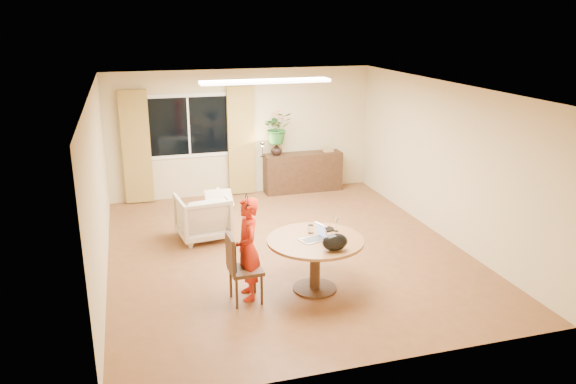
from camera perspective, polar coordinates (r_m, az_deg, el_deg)
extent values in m
plane|color=brown|center=(9.09, -0.25, -5.94)|extent=(6.50, 6.50, 0.00)
plane|color=white|center=(8.40, -0.27, 10.56)|extent=(6.50, 6.50, 0.00)
plane|color=#D5BD8A|center=(11.73, -4.65, 6.04)|extent=(5.50, 0.00, 5.50)
plane|color=#D5BD8A|center=(8.36, -18.70, 0.48)|extent=(0.00, 6.50, 6.50)
plane|color=#D5BD8A|center=(9.75, 15.50, 3.11)|extent=(0.00, 6.50, 6.50)
cube|color=white|center=(11.51, -10.06, 6.62)|extent=(1.70, 0.02, 1.30)
cube|color=black|center=(11.50, -10.05, 6.61)|extent=(1.55, 0.01, 1.15)
cube|color=white|center=(11.50, -10.05, 6.61)|extent=(0.04, 0.01, 1.15)
cube|color=olive|center=(11.45, -15.16, 4.40)|extent=(0.55, 0.08, 2.25)
cube|color=olive|center=(11.66, -4.78, 5.19)|extent=(0.55, 0.08, 2.25)
cube|color=white|center=(9.56, -2.28, 11.17)|extent=(2.20, 0.35, 0.05)
cylinder|color=brown|center=(7.57, 2.80, -4.94)|extent=(1.31, 1.31, 0.04)
cylinder|color=black|center=(7.72, 2.76, -7.50)|extent=(0.14, 0.14, 0.71)
cylinder|color=black|center=(7.87, 2.72, -9.73)|extent=(0.60, 0.60, 0.03)
imported|color=red|center=(7.40, -4.10, -5.77)|extent=(0.51, 0.34, 1.39)
imported|color=beige|center=(9.56, -8.65, -2.48)|extent=(0.92, 0.94, 0.77)
cube|color=black|center=(12.02, 1.53, 2.03)|extent=(1.66, 0.41, 0.83)
imported|color=black|center=(11.72, -1.18, 4.36)|extent=(0.24, 0.24, 0.25)
imported|color=#2E5C22|center=(11.64, -1.08, 6.55)|extent=(0.60, 0.52, 0.66)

